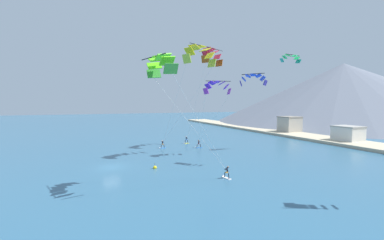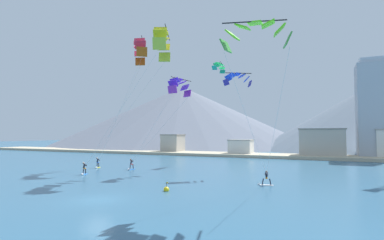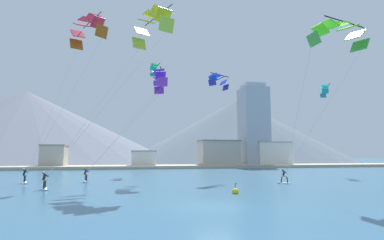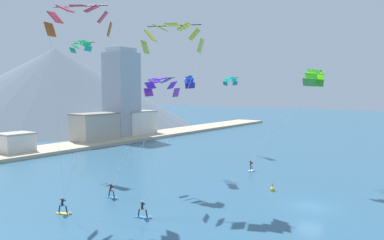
{
  "view_description": "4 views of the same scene",
  "coord_description": "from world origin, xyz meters",
  "px_view_note": "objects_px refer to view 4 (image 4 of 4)",
  "views": [
    {
      "loc": [
        40.27,
        -3.71,
        9.78
      ],
      "look_at": [
        -0.29,
        13.45,
        6.84
      ],
      "focal_mm": 24.0,
      "sensor_mm": 36.0,
      "label": 1
    },
    {
      "loc": [
        17.93,
        -20.41,
        5.68
      ],
      "look_at": [
        2.82,
        13.52,
        7.38
      ],
      "focal_mm": 28.0,
      "sensor_mm": 36.0,
      "label": 2
    },
    {
      "loc": [
        -5.29,
        -18.35,
        3.23
      ],
      "look_at": [
        0.93,
        11.55,
        6.77
      ],
      "focal_mm": 28.0,
      "sensor_mm": 36.0,
      "label": 3
    },
    {
      "loc": [
        -38.25,
        -12.78,
        12.24
      ],
      "look_at": [
        -2.58,
        13.57,
        8.65
      ],
      "focal_mm": 35.0,
      "sensor_mm": 36.0,
      "label": 4
    }
  ],
  "objects_px": {
    "kitesurfer_near_trail": "(112,194)",
    "kitesurfer_mid_center": "(65,208)",
    "parafoil_kite_distant_high_outer": "(81,45)",
    "parafoil_kite_far_left": "(172,35)",
    "parafoil_kite_distant_low_drift": "(230,80)",
    "parafoil_kite_near_lead": "(315,76)",
    "parafoil_kite_near_trail": "(161,85)",
    "parafoil_kite_distant_mid_solo": "(189,81)",
    "race_marker_buoy": "(272,189)",
    "kitesurfer_near_lead": "(251,168)",
    "kitesurfer_far_left": "(145,212)",
    "parafoil_kite_mid_center": "(79,17)"
  },
  "relations": [
    {
      "from": "parafoil_kite_distant_mid_solo",
      "to": "race_marker_buoy",
      "type": "height_order",
      "value": "parafoil_kite_distant_mid_solo"
    },
    {
      "from": "kitesurfer_near_trail",
      "to": "parafoil_kite_near_lead",
      "type": "bearing_deg",
      "value": -32.87
    },
    {
      "from": "parafoil_kite_near_trail",
      "to": "parafoil_kite_distant_high_outer",
      "type": "xyz_separation_m",
      "value": [
        0.62,
        16.88,
        6.35
      ]
    },
    {
      "from": "kitesurfer_near_lead",
      "to": "parafoil_kite_near_lead",
      "type": "distance_m",
      "value": 16.32
    },
    {
      "from": "kitesurfer_mid_center",
      "to": "kitesurfer_far_left",
      "type": "bearing_deg",
      "value": -61.29
    },
    {
      "from": "kitesurfer_near_lead",
      "to": "kitesurfer_near_trail",
      "type": "distance_m",
      "value": 22.78
    },
    {
      "from": "kitesurfer_mid_center",
      "to": "parafoil_kite_near_trail",
      "type": "xyz_separation_m",
      "value": [
        14.91,
        0.36,
        12.25
      ]
    },
    {
      "from": "parafoil_kite_near_lead",
      "to": "parafoil_kite_far_left",
      "type": "xyz_separation_m",
      "value": [
        -15.83,
        11.99,
        4.73
      ]
    },
    {
      "from": "kitesurfer_near_trail",
      "to": "parafoil_kite_near_trail",
      "type": "height_order",
      "value": "parafoil_kite_near_trail"
    },
    {
      "from": "parafoil_kite_distant_mid_solo",
      "to": "parafoil_kite_near_trail",
      "type": "bearing_deg",
      "value": -167.94
    },
    {
      "from": "kitesurfer_near_lead",
      "to": "parafoil_kite_distant_mid_solo",
      "type": "distance_m",
      "value": 16.11
    },
    {
      "from": "kitesurfer_mid_center",
      "to": "parafoil_kite_distant_low_drift",
      "type": "bearing_deg",
      "value": 9.07
    },
    {
      "from": "kitesurfer_near_trail",
      "to": "kitesurfer_mid_center",
      "type": "bearing_deg",
      "value": -177.35
    },
    {
      "from": "parafoil_kite_far_left",
      "to": "parafoil_kite_distant_high_outer",
      "type": "distance_m",
      "value": 19.94
    },
    {
      "from": "kitesurfer_near_trail",
      "to": "parafoil_kite_far_left",
      "type": "bearing_deg",
      "value": -21.89
    },
    {
      "from": "kitesurfer_near_lead",
      "to": "race_marker_buoy",
      "type": "bearing_deg",
      "value": -138.6
    },
    {
      "from": "parafoil_kite_distant_mid_solo",
      "to": "race_marker_buoy",
      "type": "relative_size",
      "value": 3.62
    },
    {
      "from": "kitesurfer_near_lead",
      "to": "parafoil_kite_distant_low_drift",
      "type": "relative_size",
      "value": 0.4
    },
    {
      "from": "parafoil_kite_mid_center",
      "to": "race_marker_buoy",
      "type": "relative_size",
      "value": 20.07
    },
    {
      "from": "kitesurfer_near_lead",
      "to": "parafoil_kite_near_lead",
      "type": "xyz_separation_m",
      "value": [
        1.05,
        -8.97,
        13.6
      ]
    },
    {
      "from": "parafoil_kite_near_trail",
      "to": "kitesurfer_near_lead",
      "type": "bearing_deg",
      "value": -23.87
    },
    {
      "from": "kitesurfer_near_trail",
      "to": "race_marker_buoy",
      "type": "distance_m",
      "value": 19.06
    },
    {
      "from": "kitesurfer_far_left",
      "to": "parafoil_kite_mid_center",
      "type": "bearing_deg",
      "value": 82.54
    },
    {
      "from": "parafoil_kite_near_lead",
      "to": "parafoil_kite_distant_mid_solo",
      "type": "bearing_deg",
      "value": 110.1
    },
    {
      "from": "kitesurfer_near_trail",
      "to": "parafoil_kite_near_trail",
      "type": "distance_m",
      "value": 14.9
    },
    {
      "from": "parafoil_kite_distant_low_drift",
      "to": "parafoil_kite_distant_mid_solo",
      "type": "xyz_separation_m",
      "value": [
        -20.19,
        -4.78,
        -0.6
      ]
    },
    {
      "from": "kitesurfer_far_left",
      "to": "kitesurfer_near_trail",
      "type": "bearing_deg",
      "value": 71.0
    },
    {
      "from": "parafoil_kite_distant_mid_solo",
      "to": "race_marker_buoy",
      "type": "xyz_separation_m",
      "value": [
        -3.19,
        -15.09,
        -13.46
      ]
    },
    {
      "from": "parafoil_kite_near_lead",
      "to": "parafoil_kite_distant_mid_solo",
      "type": "height_order",
      "value": "parafoil_kite_near_lead"
    },
    {
      "from": "parafoil_kite_far_left",
      "to": "parafoil_kite_distant_low_drift",
      "type": "distance_m",
      "value": 31.71
    },
    {
      "from": "parafoil_kite_distant_high_outer",
      "to": "race_marker_buoy",
      "type": "relative_size",
      "value": 4.81
    },
    {
      "from": "kitesurfer_far_left",
      "to": "parafoil_kite_mid_center",
      "type": "relative_size",
      "value": 0.09
    },
    {
      "from": "parafoil_kite_far_left",
      "to": "race_marker_buoy",
      "type": "relative_size",
      "value": 18.41
    },
    {
      "from": "kitesurfer_near_lead",
      "to": "parafoil_kite_distant_high_outer",
      "type": "distance_m",
      "value": 32.24
    },
    {
      "from": "kitesurfer_far_left",
      "to": "parafoil_kite_far_left",
      "type": "height_order",
      "value": "parafoil_kite_far_left"
    },
    {
      "from": "parafoil_kite_near_lead",
      "to": "parafoil_kite_near_trail",
      "type": "xyz_separation_m",
      "value": [
        -14.58,
        14.96,
        -1.25
      ]
    },
    {
      "from": "kitesurfer_far_left",
      "to": "parafoil_kite_distant_mid_solo",
      "type": "bearing_deg",
      "value": 25.5
    },
    {
      "from": "parafoil_kite_far_left",
      "to": "parafoil_kite_distant_low_drift",
      "type": "relative_size",
      "value": 4.22
    },
    {
      "from": "parafoil_kite_far_left",
      "to": "parafoil_kite_distant_high_outer",
      "type": "xyz_separation_m",
      "value": [
        1.86,
        19.85,
        0.37
      ]
    },
    {
      "from": "kitesurfer_near_lead",
      "to": "race_marker_buoy",
      "type": "relative_size",
      "value": 1.75
    },
    {
      "from": "kitesurfer_near_trail",
      "to": "kitesurfer_mid_center",
      "type": "xyz_separation_m",
      "value": [
        -6.45,
        -0.3,
        0.01
      ]
    },
    {
      "from": "kitesurfer_far_left",
      "to": "parafoil_kite_mid_center",
      "type": "distance_m",
      "value": 22.87
    },
    {
      "from": "parafoil_kite_mid_center",
      "to": "parafoil_kite_distant_low_drift",
      "type": "relative_size",
      "value": 4.6
    },
    {
      "from": "parafoil_kite_mid_center",
      "to": "kitesurfer_far_left",
      "type": "bearing_deg",
      "value": -97.46
    },
    {
      "from": "kitesurfer_near_lead",
      "to": "parafoil_kite_near_lead",
      "type": "relative_size",
      "value": 0.13
    },
    {
      "from": "parafoil_kite_near_trail",
      "to": "parafoil_kite_distant_high_outer",
      "type": "height_order",
      "value": "parafoil_kite_distant_high_outer"
    },
    {
      "from": "kitesurfer_near_lead",
      "to": "kitesurfer_near_trail",
      "type": "height_order",
      "value": "kitesurfer_near_trail"
    },
    {
      "from": "parafoil_kite_near_trail",
      "to": "race_marker_buoy",
      "type": "relative_size",
      "value": 12.26
    },
    {
      "from": "kitesurfer_near_trail",
      "to": "parafoil_kite_distant_high_outer",
      "type": "xyz_separation_m",
      "value": [
        9.08,
        16.95,
        18.62
      ]
    },
    {
      "from": "kitesurfer_far_left",
      "to": "parafoil_kite_mid_center",
      "type": "xyz_separation_m",
      "value": [
        1.47,
        11.26,
        19.85
      ]
    }
  ]
}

